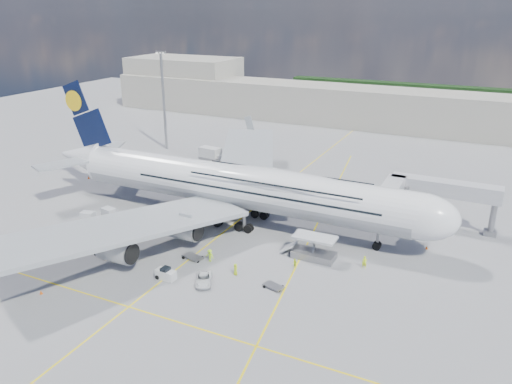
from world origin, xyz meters
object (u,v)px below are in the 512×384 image
at_px(light_mast, 164,100).
at_px(dolly_nose_far, 273,286).
at_px(dolly_row_b, 109,213).
at_px(dolly_back, 88,217).
at_px(crew_wing, 139,225).
at_px(crew_tug, 210,255).
at_px(cone_wing_right_outer, 41,292).
at_px(catering_truck_outer, 213,157).
at_px(cone_tail, 89,177).
at_px(cone_nose, 427,247).
at_px(crew_loader, 295,264).
at_px(cone_wing_left_inner, 223,183).
at_px(cargo_loader, 313,250).
at_px(baggage_tug, 166,274).
at_px(service_van, 204,279).
at_px(catering_truck_inner, 259,171).
at_px(crew_van, 235,269).
at_px(cone_wing_right_inner, 137,234).
at_px(crew_nose, 365,262).
at_px(dolly_row_c, 102,250).
at_px(airliner, 238,186).
at_px(dolly_row_a, 70,235).
at_px(jet_bridge, 423,192).
at_px(dolly_nose_near, 193,257).
at_px(cone_wing_left_outer, 262,176).

height_order(light_mast, dolly_nose_far, light_mast).
xyz_separation_m(dolly_row_b, dolly_back, (-2.19, -2.90, -0.03)).
distance_m(light_mast, crew_wing, 54.32).
height_order(dolly_nose_far, crew_tug, crew_tug).
bearing_deg(cone_wing_right_outer, catering_truck_outer, 98.11).
bearing_deg(light_mast, cone_tail, -91.83).
xyz_separation_m(cone_nose, cone_wing_right_outer, (-44.73, -36.20, -0.00)).
xyz_separation_m(crew_loader, cone_wing_left_inner, (-27.62, 27.66, -0.51)).
xyz_separation_m(cargo_loader, baggage_tug, (-16.56, -15.06, -0.44)).
distance_m(crew_wing, cone_tail, 32.48).
bearing_deg(service_van, crew_loader, 16.71).
bearing_deg(catering_truck_inner, crew_van, -61.34).
bearing_deg(cone_wing_right_inner, crew_nose, 8.34).
bearing_deg(cone_wing_right_outer, cone_wing_left_inner, 89.49).
xyz_separation_m(dolly_nose_far, catering_truck_outer, (-36.04, 45.23, 1.66)).
height_order(cargo_loader, cone_nose, cargo_loader).
bearing_deg(crew_tug, cone_wing_right_outer, -125.66).
relative_size(catering_truck_inner, catering_truck_outer, 1.04).
relative_size(baggage_tug, service_van, 0.65).
distance_m(dolly_row_c, crew_wing, 9.85).
distance_m(catering_truck_outer, crew_loader, 53.37).
height_order(airliner, catering_truck_outer, airliner).
distance_m(baggage_tug, service_van, 5.56).
height_order(dolly_row_a, cone_tail, cone_tail).
bearing_deg(catering_truck_inner, jet_bridge, -9.21).
distance_m(catering_truck_inner, crew_wing, 33.49).
distance_m(baggage_tug, cone_tail, 50.14).
xyz_separation_m(dolly_row_c, crew_tug, (15.91, 5.58, 0.12)).
height_order(dolly_nose_far, crew_wing, crew_wing).
relative_size(service_van, cone_wing_right_outer, 8.72).
bearing_deg(crew_loader, cone_wing_right_outer, -115.53).
bearing_deg(cone_tail, cone_wing_left_inner, 18.97).
distance_m(service_van, cone_wing_left_inner, 41.21).
bearing_deg(dolly_row_a, dolly_row_b, 89.84).
relative_size(airliner, baggage_tug, 26.38).
xyz_separation_m(dolly_nose_far, cone_wing_left_inner, (-27.04, 34.09, -0.08)).
height_order(dolly_nose_near, catering_truck_inner, catering_truck_inner).
xyz_separation_m(jet_bridge, light_mast, (-69.81, 24.06, 6.35)).
relative_size(jet_bridge, dolly_nose_far, 6.08).
distance_m(dolly_back, crew_tug, 27.12).
xyz_separation_m(dolly_row_a, catering_truck_outer, (1.10, 45.24, 1.65)).
bearing_deg(dolly_row_c, cargo_loader, 48.39).
distance_m(catering_truck_inner, cone_wing_right_outer, 55.03).
height_order(crew_nose, cone_wing_left_inner, crew_nose).
bearing_deg(crew_tug, jet_bridge, 50.34).
bearing_deg(dolly_row_b, cone_wing_left_outer, 76.85).
distance_m(jet_bridge, crew_wing, 48.64).
xyz_separation_m(catering_truck_inner, crew_nose, (30.96, -28.93, -1.10)).
height_order(dolly_row_c, crew_wing, crew_wing).
bearing_deg(dolly_nose_near, crew_van, 6.71).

